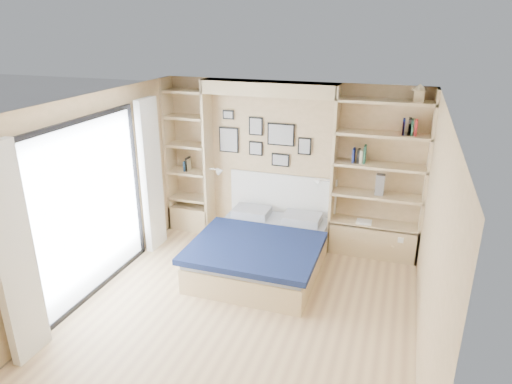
% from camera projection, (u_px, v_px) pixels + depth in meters
% --- Properties ---
extents(ground, '(4.50, 4.50, 0.00)m').
position_uv_depth(ground, '(241.00, 315.00, 5.47)').
color(ground, '#D8B57F').
rests_on(ground, ground).
extents(room_shell, '(4.50, 4.50, 4.50)m').
position_uv_depth(room_shell, '(251.00, 187.00, 6.55)').
color(room_shell, tan).
rests_on(room_shell, ground).
extents(bed, '(1.71, 2.10, 1.07)m').
position_uv_depth(bed, '(263.00, 249.00, 6.47)').
color(bed, '#D6BF89').
rests_on(bed, ground).
extents(photo_gallery, '(1.48, 0.02, 0.82)m').
position_uv_depth(photo_gallery, '(262.00, 139.00, 7.01)').
color(photo_gallery, black).
rests_on(photo_gallery, ground).
extents(reading_lamps, '(1.92, 0.12, 0.15)m').
position_uv_depth(reading_lamps, '(267.00, 176.00, 6.94)').
color(reading_lamps, silver).
rests_on(reading_lamps, ground).
extents(shelf_decor, '(3.56, 0.23, 2.03)m').
position_uv_depth(shelf_decor, '(366.00, 144.00, 6.37)').
color(shelf_decor, navy).
rests_on(shelf_decor, ground).
extents(deck, '(3.20, 4.00, 0.05)m').
position_uv_depth(deck, '(5.00, 267.00, 6.53)').
color(deck, '#736555').
rests_on(deck, ground).
extents(deck_chair, '(0.72, 0.96, 0.86)m').
position_uv_depth(deck_chair, '(77.00, 233.00, 6.64)').
color(deck_chair, tan).
rests_on(deck_chair, ground).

